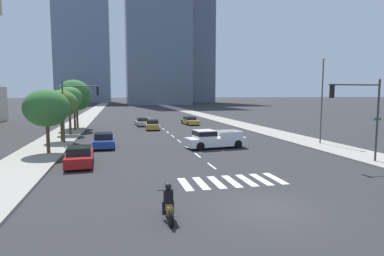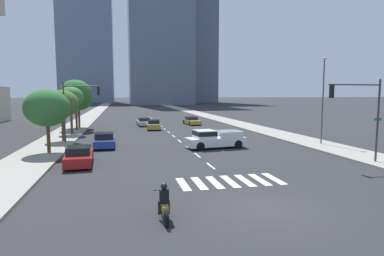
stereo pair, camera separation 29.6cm
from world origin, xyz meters
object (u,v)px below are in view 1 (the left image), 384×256
at_px(street_tree_nearest, 47,108).
at_px(sedan_gold_1, 190,121).
at_px(sedan_red_3, 79,157).
at_px(sedan_gold_4, 152,125).
at_px(traffic_signal_near, 360,106).
at_px(pickup_truck, 213,139).
at_px(sedan_silver_2, 142,122).
at_px(street_tree_fifth, 77,99).
at_px(street_tree_third, 69,98).
at_px(motorcycle_lead, 168,205).
at_px(street_lamp_east, 322,95).
at_px(street_tree_second, 61,104).
at_px(street_tree_fourth, 74,93).
at_px(traffic_signal_far, 77,102).
at_px(sedan_blue_0, 104,141).

bearing_deg(street_tree_nearest, sedan_gold_1, 52.94).
height_order(sedan_gold_1, sedan_red_3, sedan_red_3).
xyz_separation_m(sedan_gold_4, traffic_signal_near, (11.73, -25.62, 3.50)).
bearing_deg(pickup_truck, street_tree_nearest, -6.58).
bearing_deg(sedan_red_3, street_tree_nearest, 28.48).
bearing_deg(sedan_silver_2, street_tree_fifth, 99.24).
bearing_deg(street_tree_third, street_tree_nearest, -90.00).
xyz_separation_m(pickup_truck, sedan_red_3, (-11.04, -4.75, -0.20)).
relative_size(pickup_truck, street_tree_fifth, 0.99).
relative_size(motorcycle_lead, sedan_red_3, 0.49).
bearing_deg(street_tree_third, motorcycle_lead, -75.46).
distance_m(street_lamp_east, street_tree_fifth, 32.20).
xyz_separation_m(street_tree_second, street_tree_fourth, (0.00, 10.46, 1.08)).
bearing_deg(traffic_signal_far, traffic_signal_near, -35.16).
bearing_deg(motorcycle_lead, street_lamp_east, -48.25).
height_order(sedan_red_3, street_tree_fifth, street_tree_fifth).
relative_size(sedan_gold_1, street_lamp_east, 0.58).
bearing_deg(pickup_truck, sedan_red_3, 16.76).
bearing_deg(pickup_truck, sedan_silver_2, -84.52).
height_order(motorcycle_lead, sedan_blue_0, motorcycle_lead).
distance_m(sedan_gold_1, street_tree_fifth, 17.42).
relative_size(sedan_blue_0, sedan_silver_2, 0.95).
relative_size(sedan_silver_2, street_tree_second, 0.89).
distance_m(sedan_gold_4, traffic_signal_far, 14.63).
height_order(sedan_silver_2, street_lamp_east, street_lamp_east).
height_order(sedan_red_3, street_tree_fourth, street_tree_fourth).
relative_size(sedan_gold_4, street_tree_second, 0.95).
distance_m(sedan_silver_2, sedan_red_3, 27.65).
height_order(motorcycle_lead, sedan_silver_2, motorcycle_lead).
xyz_separation_m(motorcycle_lead, sedan_gold_4, (2.84, 32.61, 0.03)).
xyz_separation_m(street_tree_second, street_tree_third, (0.00, 5.98, 0.57)).
xyz_separation_m(sedan_silver_2, street_tree_fourth, (-9.25, -4.84, 4.42)).
distance_m(sedan_red_3, street_tree_third, 18.26).
height_order(sedan_red_3, traffic_signal_near, traffic_signal_near).
bearing_deg(motorcycle_lead, sedan_silver_2, -2.34).
relative_size(sedan_gold_1, traffic_signal_near, 0.82).
bearing_deg(motorcycle_lead, pickup_truck, -22.15).
distance_m(pickup_truck, street_tree_fifth, 24.71).
xyz_separation_m(motorcycle_lead, street_lamp_east, (17.26, 15.17, 4.27)).
bearing_deg(street_tree_fourth, traffic_signal_near, -49.86).
relative_size(pickup_truck, sedan_silver_2, 1.22).
distance_m(sedan_red_3, street_tree_second, 12.42).
bearing_deg(motorcycle_lead, sedan_gold_4, -4.54).
height_order(traffic_signal_far, street_lamp_east, street_lamp_east).
distance_m(sedan_gold_4, street_lamp_east, 23.02).
distance_m(pickup_truck, sedan_blue_0, 10.05).
relative_size(street_tree_nearest, street_tree_fourth, 0.78).
bearing_deg(motorcycle_lead, traffic_signal_near, -63.97).
relative_size(sedan_red_3, street_tree_second, 0.85).
distance_m(motorcycle_lead, sedan_silver_2, 37.94).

